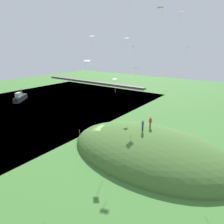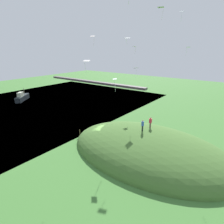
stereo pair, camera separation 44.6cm
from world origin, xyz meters
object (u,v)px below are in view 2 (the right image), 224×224
(kite_5, at_px, (182,12))
(mooring_post, at_px, (80,133))
(kite_6, at_px, (135,47))
(kite_8, at_px, (93,37))
(boat_on_lake, at_px, (22,97))
(kite_4, at_px, (127,38))
(kite_1, at_px, (136,68))
(kite_10, at_px, (188,48))
(person_walking_path, at_px, (150,121))
(kite_7, at_px, (161,8))
(person_with_child, at_px, (143,124))
(kite_2, at_px, (86,61))
(kite_3, at_px, (115,80))

(kite_5, xyz_separation_m, mooring_post, (-11.66, -13.75, -20.32))
(kite_6, bearing_deg, kite_8, -90.96)
(boat_on_lake, height_order, kite_4, kite_4)
(kite_1, xyz_separation_m, kite_10, (7.99, 2.03, 3.45))
(person_walking_path, xyz_separation_m, kite_10, (2.67, 6.20, 10.95))
(person_walking_path, bearing_deg, kite_4, 3.63)
(kite_6, xyz_separation_m, kite_10, (12.81, -5.35, -0.15))
(kite_1, relative_size, kite_7, 0.90)
(kite_1, relative_size, kite_10, 1.23)
(kite_5, xyz_separation_m, kite_10, (2.72, -3.41, -5.71))
(kite_6, xyz_separation_m, kite_7, (7.98, -5.74, 5.89))
(boat_on_lake, xyz_separation_m, kite_5, (44.17, 6.19, 20.03))
(person_with_child, xyz_separation_m, kite_1, (-5.01, 6.16, 7.41))
(boat_on_lake, distance_m, kite_5, 48.89)
(kite_1, relative_size, kite_2, 1.14)
(kite_3, bearing_deg, person_walking_path, 20.81)
(kite_10, bearing_deg, kite_8, -149.63)
(person_walking_path, height_order, kite_8, kite_8)
(boat_on_lake, bearing_deg, person_walking_path, 47.25)
(person_with_child, xyz_separation_m, kite_4, (-7.11, 6.32, 12.47))
(boat_on_lake, xyz_separation_m, kite_2, (38.45, -11.28, 12.67))
(kite_1, distance_m, kite_10, 8.94)
(kite_7, bearing_deg, mooring_post, -133.82)
(kite_5, bearing_deg, mooring_post, -130.29)
(kite_10, bearing_deg, kite_4, -169.51)
(kite_1, xyz_separation_m, mooring_post, (-6.39, -8.30, -11.16))
(kite_4, xyz_separation_m, kite_6, (-2.71, 7.22, -1.45))
(kite_4, bearing_deg, kite_5, 35.62)
(kite_5, height_order, kite_10, kite_5)
(person_with_child, distance_m, kite_3, 8.01)
(kite_2, xyz_separation_m, kite_6, (-4.37, 19.41, 1.80))
(kite_1, xyz_separation_m, kite_3, (-0.14, -6.24, -1.27))
(kite_2, bearing_deg, kite_7, 75.18)
(boat_on_lake, bearing_deg, kite_2, 35.32)
(boat_on_lake, distance_m, kite_3, 40.31)
(kite_4, distance_m, mooring_post, 18.79)
(person_with_child, relative_size, kite_2, 1.13)
(person_walking_path, relative_size, kite_6, 1.07)
(kite_1, bearing_deg, kite_6, 123.10)
(boat_on_lake, relative_size, kite_5, 4.17)
(kite_3, height_order, kite_7, kite_7)
(boat_on_lake, distance_m, kite_2, 42.03)
(person_walking_path, height_order, mooring_post, person_walking_path)
(kite_7, bearing_deg, kite_8, -138.52)
(kite_8, relative_size, kite_10, 1.16)
(kite_8, bearing_deg, kite_7, 41.48)
(person_with_child, height_order, kite_1, kite_1)
(kite_10, bearing_deg, kite_1, -165.73)
(person_walking_path, bearing_deg, boat_on_lake, 29.45)
(kite_3, xyz_separation_m, kite_6, (-4.68, 13.63, 4.88))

